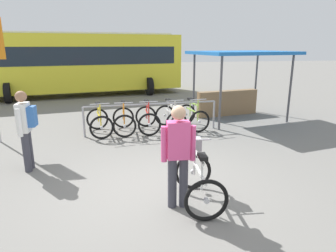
{
  "coord_description": "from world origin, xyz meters",
  "views": [
    {
      "loc": [
        -0.72,
        -4.89,
        2.49
      ],
      "look_at": [
        0.28,
        0.52,
        1.0
      ],
      "focal_mm": 31.98,
      "sensor_mm": 36.0,
      "label": 1
    }
  ],
  "objects_px": {
    "racked_bike_red": "(148,119)",
    "racked_bike_lime": "(192,116)",
    "racked_bike_orange": "(124,120)",
    "pedestrian_with_backpack": "(26,126)",
    "featured_bicycle": "(198,176)",
    "racked_bike_yellow": "(99,122)",
    "person_with_featured_bike": "(178,153)",
    "market_stall": "(235,78)",
    "racked_bike_white": "(170,118)",
    "bus_distant": "(80,61)"
  },
  "relations": [
    {
      "from": "racked_bike_red",
      "to": "racked_bike_lime",
      "type": "relative_size",
      "value": 0.94
    },
    {
      "from": "racked_bike_orange",
      "to": "racked_bike_lime",
      "type": "xyz_separation_m",
      "value": [
        2.1,
        0.11,
        -0.0
      ]
    },
    {
      "from": "person_with_featured_bike",
      "to": "market_stall",
      "type": "relative_size",
      "value": 0.47
    },
    {
      "from": "racked_bike_lime",
      "to": "pedestrian_with_backpack",
      "type": "height_order",
      "value": "pedestrian_with_backpack"
    },
    {
      "from": "racked_bike_yellow",
      "to": "racked_bike_red",
      "type": "distance_m",
      "value": 1.4
    },
    {
      "from": "racked_bike_yellow",
      "to": "bus_distant",
      "type": "xyz_separation_m",
      "value": [
        -1.14,
        7.41,
        1.37
      ]
    },
    {
      "from": "person_with_featured_bike",
      "to": "racked_bike_orange",
      "type": "bearing_deg",
      "value": 98.63
    },
    {
      "from": "racked_bike_white",
      "to": "person_with_featured_bike",
      "type": "relative_size",
      "value": 0.73
    },
    {
      "from": "racked_bike_yellow",
      "to": "racked_bike_lime",
      "type": "relative_size",
      "value": 0.99
    },
    {
      "from": "racked_bike_yellow",
      "to": "market_stall",
      "type": "height_order",
      "value": "market_stall"
    },
    {
      "from": "racked_bike_yellow",
      "to": "bus_distant",
      "type": "height_order",
      "value": "bus_distant"
    },
    {
      "from": "racked_bike_red",
      "to": "racked_bike_white",
      "type": "distance_m",
      "value": 0.7
    },
    {
      "from": "racked_bike_orange",
      "to": "pedestrian_with_backpack",
      "type": "distance_m",
      "value": 3.18
    },
    {
      "from": "bus_distant",
      "to": "market_stall",
      "type": "height_order",
      "value": "bus_distant"
    },
    {
      "from": "racked_bike_yellow",
      "to": "market_stall",
      "type": "xyz_separation_m",
      "value": [
        4.6,
        1.27,
        1.03
      ]
    },
    {
      "from": "featured_bicycle",
      "to": "racked_bike_red",
      "type": "bearing_deg",
      "value": 94.3
    },
    {
      "from": "person_with_featured_bike",
      "to": "racked_bike_yellow",
      "type": "bearing_deg",
      "value": 107.46
    },
    {
      "from": "racked_bike_yellow",
      "to": "racked_bike_orange",
      "type": "distance_m",
      "value": 0.7
    },
    {
      "from": "racked_bike_red",
      "to": "racked_bike_lime",
      "type": "height_order",
      "value": "same"
    },
    {
      "from": "bus_distant",
      "to": "racked_bike_red",
      "type": "bearing_deg",
      "value": -70.9
    },
    {
      "from": "racked_bike_red",
      "to": "bus_distant",
      "type": "xyz_separation_m",
      "value": [
        -2.54,
        7.33,
        1.37
      ]
    },
    {
      "from": "racked_bike_red",
      "to": "racked_bike_orange",
      "type": "bearing_deg",
      "value": -176.87
    },
    {
      "from": "racked_bike_yellow",
      "to": "bus_distant",
      "type": "relative_size",
      "value": 0.11
    },
    {
      "from": "racked_bike_red",
      "to": "racked_bike_lime",
      "type": "xyz_separation_m",
      "value": [
        1.4,
        0.08,
        0.0
      ]
    },
    {
      "from": "pedestrian_with_backpack",
      "to": "bus_distant",
      "type": "bearing_deg",
      "value": 88.98
    },
    {
      "from": "racked_bike_red",
      "to": "bus_distant",
      "type": "height_order",
      "value": "bus_distant"
    },
    {
      "from": "racked_bike_lime",
      "to": "bus_distant",
      "type": "distance_m",
      "value": 8.37
    },
    {
      "from": "racked_bike_yellow",
      "to": "racked_bike_white",
      "type": "bearing_deg",
      "value": 3.13
    },
    {
      "from": "racked_bike_yellow",
      "to": "featured_bicycle",
      "type": "height_order",
      "value": "same"
    },
    {
      "from": "racked_bike_white",
      "to": "featured_bicycle",
      "type": "relative_size",
      "value": 1.0
    },
    {
      "from": "person_with_featured_bike",
      "to": "market_stall",
      "type": "height_order",
      "value": "market_stall"
    },
    {
      "from": "bus_distant",
      "to": "market_stall",
      "type": "xyz_separation_m",
      "value": [
        5.74,
        -6.14,
        -0.35
      ]
    },
    {
      "from": "racked_bike_white",
      "to": "bus_distant",
      "type": "distance_m",
      "value": 8.1
    },
    {
      "from": "racked_bike_yellow",
      "to": "pedestrian_with_backpack",
      "type": "bearing_deg",
      "value": -119.23
    },
    {
      "from": "featured_bicycle",
      "to": "bus_distant",
      "type": "relative_size",
      "value": 0.12
    },
    {
      "from": "racked_bike_red",
      "to": "racked_bike_white",
      "type": "relative_size",
      "value": 0.93
    },
    {
      "from": "pedestrian_with_backpack",
      "to": "racked_bike_lime",
      "type": "bearing_deg",
      "value": 31.36
    },
    {
      "from": "racked_bike_yellow",
      "to": "racked_bike_red",
      "type": "height_order",
      "value": "same"
    },
    {
      "from": "racked_bike_yellow",
      "to": "racked_bike_lime",
      "type": "xyz_separation_m",
      "value": [
        2.8,
        0.15,
        0.0
      ]
    },
    {
      "from": "racked_bike_orange",
      "to": "market_stall",
      "type": "bearing_deg",
      "value": 17.52
    },
    {
      "from": "racked_bike_lime",
      "to": "pedestrian_with_backpack",
      "type": "bearing_deg",
      "value": -148.64
    },
    {
      "from": "pedestrian_with_backpack",
      "to": "person_with_featured_bike",
      "type": "bearing_deg",
      "value": -36.4
    },
    {
      "from": "racked_bike_orange",
      "to": "pedestrian_with_backpack",
      "type": "height_order",
      "value": "pedestrian_with_backpack"
    },
    {
      "from": "racked_bike_orange",
      "to": "racked_bike_red",
      "type": "height_order",
      "value": "same"
    },
    {
      "from": "racked_bike_orange",
      "to": "racked_bike_white",
      "type": "xyz_separation_m",
      "value": [
        1.4,
        0.08,
        -0.0
      ]
    },
    {
      "from": "racked_bike_red",
      "to": "bus_distant",
      "type": "bearing_deg",
      "value": 109.1
    },
    {
      "from": "racked_bike_orange",
      "to": "racked_bike_lime",
      "type": "distance_m",
      "value": 2.1
    },
    {
      "from": "racked_bike_yellow",
      "to": "market_stall",
      "type": "distance_m",
      "value": 4.88
    },
    {
      "from": "racked_bike_orange",
      "to": "racked_bike_red",
      "type": "xyz_separation_m",
      "value": [
        0.7,
        0.04,
        -0.0
      ]
    },
    {
      "from": "racked_bike_yellow",
      "to": "racked_bike_red",
      "type": "xyz_separation_m",
      "value": [
        1.4,
        0.08,
        0.0
      ]
    }
  ]
}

